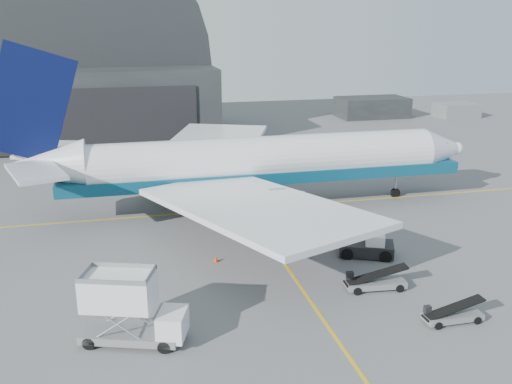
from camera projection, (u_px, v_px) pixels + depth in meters
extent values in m
plane|color=#565659|center=(304.00, 292.00, 42.46)|extent=(200.00, 200.00, 0.00)
cube|color=gold|center=(246.00, 209.00, 61.06)|extent=(80.00, 0.25, 0.02)
cube|color=gold|center=(313.00, 305.00, 40.60)|extent=(0.25, 40.00, 0.02)
cube|color=black|center=(62.00, 102.00, 96.30)|extent=(50.00, 28.00, 12.00)
cube|color=black|center=(54.00, 122.00, 83.47)|extent=(42.00, 0.40, 9.50)
cube|color=black|center=(371.00, 117.00, 117.86)|extent=(14.00, 8.00, 4.00)
cube|color=gray|center=(455.00, 117.00, 117.91)|extent=(8.00, 6.00, 2.80)
cylinder|color=white|center=(266.00, 159.00, 60.24)|extent=(36.61, 4.88, 4.88)
cone|color=white|center=(441.00, 149.00, 64.79)|extent=(4.48, 4.88, 4.88)
sphere|color=white|center=(457.00, 148.00, 65.24)|extent=(1.42, 1.42, 1.42)
cone|color=white|center=(48.00, 165.00, 55.21)|extent=(7.12, 4.88, 4.88)
cube|color=black|center=(432.00, 145.00, 64.34)|extent=(2.64, 2.24, 0.71)
cube|color=navy|center=(266.00, 174.00, 60.70)|extent=(42.72, 4.93, 1.22)
cube|color=white|center=(255.00, 207.00, 48.28)|extent=(18.76, 24.94, 1.48)
cube|color=white|center=(210.00, 146.00, 70.99)|extent=(18.76, 24.94, 1.48)
cube|color=white|center=(35.00, 171.00, 50.66)|extent=(6.23, 8.51, 0.36)
cube|color=white|center=(47.00, 149.00, 59.18)|extent=(6.23, 8.51, 0.36)
cube|color=#070D37|center=(30.00, 104.00, 53.23)|extent=(9.43, 0.51, 11.72)
cylinder|color=gray|center=(277.00, 207.00, 53.21)|extent=(5.29, 2.75, 2.75)
cylinder|color=gray|center=(241.00, 165.00, 68.35)|extent=(5.29, 2.75, 2.75)
cylinder|color=#A5A5AA|center=(396.00, 185.00, 64.75)|extent=(0.28, 0.28, 2.85)
cylinder|color=black|center=(395.00, 193.00, 65.03)|extent=(1.12, 0.36, 1.12)
cylinder|color=black|center=(254.00, 213.00, 58.14)|extent=(1.32, 0.46, 1.32)
cylinder|color=black|center=(241.00, 194.00, 64.20)|extent=(1.32, 0.46, 1.32)
cube|color=gray|center=(131.00, 333.00, 35.85)|extent=(6.62, 4.29, 0.51)
cube|color=silver|center=(173.00, 324.00, 35.39)|extent=(2.31, 2.76, 1.64)
cube|color=black|center=(185.00, 321.00, 35.25)|extent=(0.70, 1.88, 0.92)
cube|color=silver|center=(119.00, 291.00, 35.05)|extent=(4.90, 3.80, 2.05)
cylinder|color=black|center=(164.00, 347.00, 34.67)|extent=(0.88, 0.55, 0.82)
cylinder|color=black|center=(172.00, 329.00, 36.73)|extent=(0.88, 0.55, 0.82)
cylinder|color=black|center=(89.00, 343.00, 35.07)|extent=(0.88, 0.55, 0.82)
cylinder|color=black|center=(101.00, 325.00, 37.13)|extent=(0.88, 0.55, 0.82)
cube|color=black|center=(366.00, 248.00, 48.98)|extent=(5.16, 4.09, 1.02)
cube|color=silver|center=(375.00, 239.00, 48.60)|extent=(2.27, 2.51, 1.02)
cylinder|color=black|center=(386.00, 257.00, 47.70)|extent=(1.10, 0.77, 1.02)
cylinder|color=black|center=(385.00, 246.00, 49.84)|extent=(1.10, 0.77, 1.02)
cylinder|color=black|center=(347.00, 254.00, 48.22)|extent=(1.10, 0.77, 1.02)
cylinder|color=black|center=(348.00, 244.00, 50.36)|extent=(1.10, 0.77, 1.02)
cube|color=gray|center=(375.00, 284.00, 42.84)|extent=(4.61, 1.93, 0.46)
cube|color=black|center=(376.00, 275.00, 42.63)|extent=(4.86, 1.44, 1.31)
cube|color=black|center=(350.00, 276.00, 42.97)|extent=(0.54, 0.45, 0.61)
cylinder|color=black|center=(400.00, 288.00, 42.43)|extent=(0.63, 0.31, 0.61)
cylinder|color=black|center=(392.00, 280.00, 43.79)|extent=(0.63, 0.31, 0.61)
cylinder|color=black|center=(357.00, 291.00, 41.98)|extent=(0.63, 0.31, 0.61)
cylinder|color=black|center=(351.00, 283.00, 43.34)|extent=(0.63, 0.31, 0.61)
cube|color=gray|center=(453.00, 316.00, 38.22)|extent=(3.99, 1.38, 0.41)
cube|color=black|center=(454.00, 308.00, 38.04)|extent=(4.25, 0.92, 1.16)
cube|color=black|center=(427.00, 310.00, 38.18)|extent=(0.45, 0.36, 0.54)
cylinder|color=black|center=(477.00, 320.00, 38.00)|extent=(0.54, 0.23, 0.54)
cylinder|color=black|center=(466.00, 311.00, 39.18)|extent=(0.54, 0.23, 0.54)
cylinder|color=black|center=(438.00, 326.00, 37.34)|extent=(0.54, 0.23, 0.54)
cylinder|color=black|center=(428.00, 316.00, 38.52)|extent=(0.54, 0.23, 0.54)
cube|color=red|center=(216.00, 262.00, 47.77)|extent=(0.38, 0.38, 0.03)
cone|color=red|center=(216.00, 259.00, 47.70)|extent=(0.38, 0.38, 0.55)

